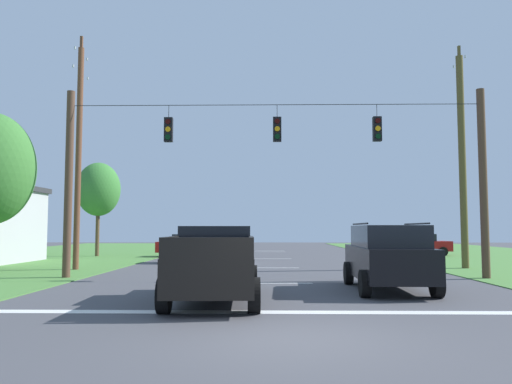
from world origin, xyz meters
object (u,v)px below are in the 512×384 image
object	(u,v)px
overhead_signal_span	(274,174)
tree_roadside_right	(98,190)
distant_car_oncoming	(418,244)
utility_pole_near_left	(79,150)
pickup_truck	(215,264)
suv_black	(388,256)
utility_pole_mid_right	(462,158)
distant_car_far_parked	(191,245)
distant_car_crossing_white	(202,249)

from	to	relation	value
overhead_signal_span	tree_roadside_right	xyz separation A→B (m)	(-11.78, 14.78, 0.59)
distant_car_oncoming	utility_pole_near_left	world-z (taller)	utility_pole_near_left
pickup_truck	suv_black	world-z (taller)	suv_black
pickup_truck	utility_pole_near_left	bearing A→B (deg)	127.35
distant_car_oncoming	utility_pole_mid_right	xyz separation A→B (m)	(-1.27, -11.52, 4.45)
distant_car_far_parked	distant_car_oncoming	bearing A→B (deg)	7.62
overhead_signal_span	distant_car_crossing_white	bearing A→B (deg)	114.56
overhead_signal_span	pickup_truck	world-z (taller)	overhead_signal_span
utility_pole_near_left	tree_roadside_right	bearing A→B (deg)	104.09
utility_pole_near_left	tree_roadside_right	world-z (taller)	utility_pole_near_left
distant_car_crossing_white	utility_pole_near_left	xyz separation A→B (m)	(-5.17, -4.70, 4.73)
overhead_signal_span	distant_car_far_parked	distance (m)	15.49
distant_car_far_parked	tree_roadside_right	xyz separation A→B (m)	(-6.46, 0.58, 3.77)
overhead_signal_span	distant_car_oncoming	size ratio (longest dim) A/B	3.69
pickup_truck	suv_black	bearing A→B (deg)	24.38
utility_pole_near_left	distant_car_oncoming	bearing A→B (deg)	33.10
overhead_signal_span	pickup_truck	xyz separation A→B (m)	(-1.67, -5.92, -3.00)
utility_pole_mid_right	utility_pole_near_left	bearing A→B (deg)	-176.55
suv_black	distant_car_crossing_white	world-z (taller)	suv_black
pickup_truck	distant_car_far_parked	distance (m)	20.45
utility_pole_mid_right	suv_black	bearing A→B (deg)	-124.09
distant_car_crossing_white	tree_roadside_right	xyz separation A→B (m)	(-7.95, 6.40, 3.77)
suv_black	tree_roadside_right	distance (m)	24.11
suv_black	distant_car_crossing_white	bearing A→B (deg)	121.07
pickup_truck	distant_car_oncoming	bearing A→B (deg)	61.59
overhead_signal_span	suv_black	distance (m)	5.75
distant_car_far_parked	utility_pole_mid_right	world-z (taller)	utility_pole_mid_right
distant_car_crossing_white	suv_black	bearing A→B (deg)	-58.93
overhead_signal_span	distant_car_crossing_white	xyz separation A→B (m)	(-3.83, 8.38, -3.17)
suv_black	overhead_signal_span	bearing A→B (deg)	133.21
tree_roadside_right	distant_car_far_parked	bearing A→B (deg)	-5.13
overhead_signal_span	distant_car_crossing_white	distance (m)	9.75
suv_black	utility_pole_mid_right	bearing A→B (deg)	55.91
distant_car_crossing_white	utility_pole_near_left	distance (m)	8.44
distant_car_far_parked	pickup_truck	bearing A→B (deg)	-79.71
overhead_signal_span	utility_pole_mid_right	bearing A→B (deg)	27.73
utility_pole_mid_right	tree_roadside_right	distance (m)	23.15
pickup_truck	utility_pole_mid_right	xyz separation A→B (m)	(10.75, 10.69, 4.27)
utility_pole_near_left	utility_pole_mid_right	bearing A→B (deg)	3.45
distant_car_crossing_white	utility_pole_near_left	bearing A→B (deg)	-137.74
suv_black	distant_car_oncoming	size ratio (longest dim) A/B	1.11
pickup_truck	distant_car_oncoming	world-z (taller)	pickup_truck
suv_black	tree_roadside_right	xyz separation A→B (m)	(-15.18, 18.40, 3.50)
pickup_truck	utility_pole_near_left	xyz separation A→B (m)	(-7.33, 9.60, 4.55)
pickup_truck	tree_roadside_right	size ratio (longest dim) A/B	0.85
overhead_signal_span	distant_car_far_parked	world-z (taller)	overhead_signal_span
suv_black	utility_pole_near_left	size ratio (longest dim) A/B	0.44
distant_car_crossing_white	utility_pole_mid_right	size ratio (longest dim) A/B	0.41
pickup_truck	utility_pole_mid_right	world-z (taller)	utility_pole_mid_right
distant_car_crossing_white	utility_pole_mid_right	distance (m)	14.12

